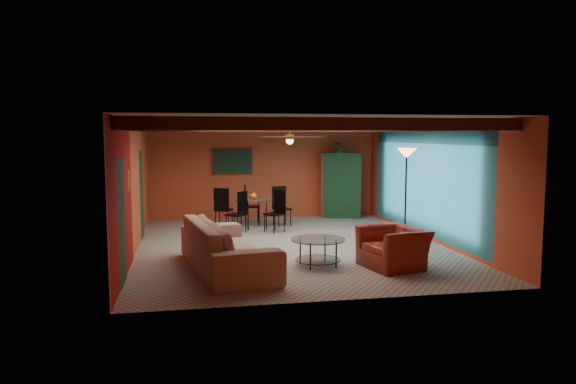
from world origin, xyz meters
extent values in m
cube|color=#9C978C|center=(0.00, 0.00, 0.00)|extent=(6.50, 8.00, 0.01)
cube|color=silver|center=(0.00, 0.00, 2.70)|extent=(6.50, 8.00, 0.01)
cube|color=#B6472A|center=(0.00, 4.00, 1.35)|extent=(6.50, 0.02, 2.70)
cube|color=maroon|center=(-3.25, 0.00, 1.35)|extent=(0.02, 8.00, 2.70)
cube|color=teal|center=(3.25, 0.00, 1.35)|extent=(0.02, 8.00, 2.70)
imported|color=#94705F|center=(-1.50, -1.91, 0.44)|extent=(1.64, 3.16, 0.88)
imported|color=maroon|center=(1.48, -2.29, 0.37)|extent=(1.20, 1.31, 0.73)
cube|color=brown|center=(2.20, 3.70, 0.91)|extent=(1.15, 0.81, 1.82)
cube|color=black|center=(-0.90, 3.96, 1.65)|extent=(1.05, 0.03, 0.65)
imported|color=#26661E|center=(2.20, 3.70, 2.05)|extent=(0.44, 0.38, 0.46)
imported|color=orange|center=(-0.50, 2.29, 1.15)|extent=(0.23, 0.23, 0.19)
camera|label=1|loc=(-2.21, -11.38, 2.42)|focal=33.61mm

